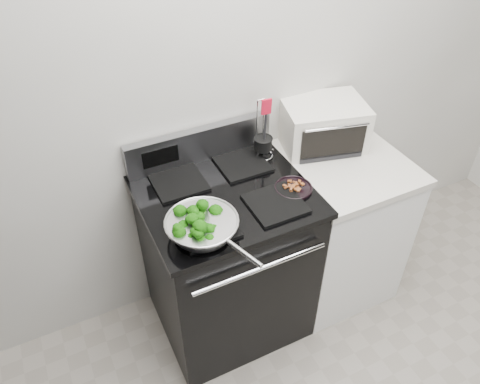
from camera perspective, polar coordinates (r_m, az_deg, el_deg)
back_wall at (r=2.33m, az=1.34°, el=14.38°), size 4.00×0.02×2.70m
gas_range at (r=2.51m, az=-1.59°, el=-8.25°), size 0.79×0.69×1.13m
counter at (r=2.79m, az=11.37°, el=-3.89°), size 0.62×0.68×0.92m
skillet at (r=1.96m, az=-4.61°, el=-4.12°), size 0.31×0.48×0.07m
broccoli_pile at (r=1.95m, az=-4.69°, el=-3.69°), size 0.25×0.25×0.09m
bacon_plate at (r=2.21m, az=6.54°, el=0.70°), size 0.18×0.18×0.04m
utensil_holder at (r=2.39m, az=2.81°, el=5.59°), size 0.11×0.11×0.34m
toaster_oven at (r=2.54m, az=10.04°, el=8.13°), size 0.49×0.41×0.24m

